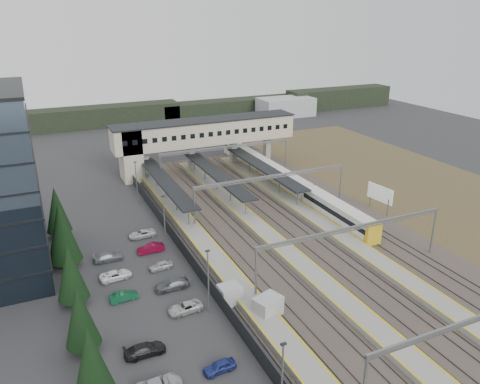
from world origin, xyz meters
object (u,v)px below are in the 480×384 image
footbridge (194,136)px  train (284,180)px  relay_cabin_far (230,294)px  billboard (380,194)px  relay_cabin_near (268,307)px

footbridge → train: 22.52m
relay_cabin_far → train: bearing=51.4°
relay_cabin_far → train: (25.09, 31.42, 0.69)m
train → billboard: bearing=-59.8°
billboard → footbridge: bearing=122.5°
relay_cabin_far → billboard: bearing=23.1°
relay_cabin_near → train: train is taller
relay_cabin_near → relay_cabin_far: size_ratio=1.35×
footbridge → train: footbridge is taller
footbridge → train: size_ratio=0.74×
relay_cabin_far → train: 40.22m
relay_cabin_near → train: size_ratio=0.07×
billboard → train: bearing=120.2°
footbridge → train: (12.30, -17.87, -6.06)m
billboard → relay_cabin_far: bearing=-156.9°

